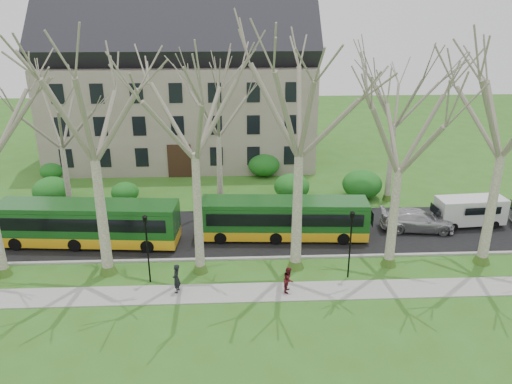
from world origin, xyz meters
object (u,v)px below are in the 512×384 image
sedan (417,220)px  van_a (470,212)px  bus_lead (88,223)px  pedestrian_b (289,279)px  bus_follow (284,218)px  pedestrian_a (176,278)px

sedan → van_a: (4.14, 0.60, 0.32)m
bus_lead → pedestrian_b: (13.07, -6.67, -0.76)m
bus_follow → sedan: bearing=7.7°
sedan → pedestrian_b: size_ratio=3.44×
van_a → pedestrian_a: bearing=-162.8°
bus_lead → pedestrian_a: bus_lead is taller
bus_lead → pedestrian_a: 9.28m
bus_lead → sedan: bearing=7.5°
bus_follow → pedestrian_a: bearing=-131.7°
pedestrian_a → pedestrian_b: 6.45m
bus_lead → van_a: (27.49, 1.72, -0.45)m
bus_lead → van_a: bus_lead is taller
sedan → van_a: 4.20m
bus_follow → van_a: 14.08m
bus_follow → pedestrian_a: 9.70m
bus_follow → pedestrian_a: size_ratio=6.59×
van_a → pedestrian_a: size_ratio=2.83×
bus_follow → pedestrian_a: (-6.86, -6.84, -0.57)m
bus_follow → pedestrian_a: bus_follow is taller
sedan → van_a: bearing=-75.4°
bus_follow → sedan: size_ratio=2.19×
pedestrian_b → sedan: bearing=-35.6°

